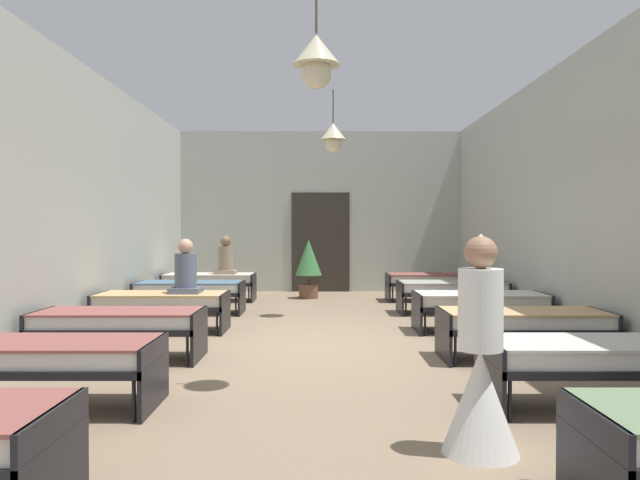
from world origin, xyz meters
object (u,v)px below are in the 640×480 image
Objects in this scene: bed_right_row_1 at (598,357)px; bed_left_row_1 at (43,357)px; nurse_near_aisle at (479,375)px; bed_left_row_4 at (189,289)px; patient_seated_primary at (185,273)px; bed_left_row_5 at (209,280)px; potted_plant at (308,263)px; bed_right_row_3 at (479,302)px; patient_seated_secondary at (225,260)px; bed_left_row_2 at (118,322)px; bed_right_row_5 at (431,280)px; bed_right_row_2 at (522,322)px; bed_left_row_3 at (161,302)px; bed_right_row_4 at (451,289)px.

bed_left_row_1 is at bearing 180.00° from bed_right_row_1.
bed_right_row_1 is 1.28× the size of nurse_near_aisle.
bed_left_row_4 is 1.99m from patient_seated_primary.
nurse_near_aisle is (3.41, -8.61, 0.09)m from bed_left_row_5.
patient_seated_primary is (0.35, -3.81, 0.43)m from bed_left_row_5.
potted_plant is at bearing 13.06° from bed_left_row_5.
bed_left_row_5 is (-4.69, 3.80, 0.00)m from bed_right_row_3.
patient_seated_secondary is at bearing 119.91° from bed_right_row_1.
nurse_near_aisle is (3.41, -2.91, 0.09)m from bed_left_row_2.
patient_seated_primary is at bearing 84.72° from bed_left_row_1.
bed_right_row_5 is (4.69, 7.60, 0.00)m from bed_left_row_1.
bed_right_row_5 is at bearing 50.56° from bed_left_row_2.
nurse_near_aisle is 9.19m from potted_plant.
bed_left_row_2 is 5.70m from bed_left_row_5.
patient_seated_primary is (-4.34, -3.81, 0.43)m from bed_right_row_5.
potted_plant reaches higher than bed_right_row_3.
bed_right_row_3 is (0.00, 1.90, 0.00)m from bed_right_row_2.
bed_right_row_1 is 1.47× the size of potted_plant.
potted_plant is (2.08, 8.08, 0.34)m from bed_left_row_1.
bed_right_row_2 is 3.18m from nurse_near_aisle.
potted_plant is (2.08, 0.48, 0.34)m from bed_left_row_5.
potted_plant reaches higher than bed_left_row_3.
bed_right_row_2 is at bearing 90.00° from bed_right_row_1.
bed_right_row_1 is 8.50m from potted_plant.
bed_right_row_4 is 5.06m from bed_left_row_5.
bed_left_row_4 is 2.38× the size of patient_seated_primary.
bed_left_row_4 is at bearing 90.00° from bed_left_row_1.
bed_right_row_4 is at bearing 22.06° from bed_left_row_3.
patient_seated_secondary is at bearing 87.34° from bed_left_row_1.
patient_seated_primary is at bearing -153.16° from nurse_near_aisle.
bed_left_row_4 is 1.93m from patient_seated_secondary.
bed_left_row_2 is at bearing 90.00° from bed_left_row_1.
bed_right_row_1 is 5.70m from bed_right_row_4.
bed_right_row_1 is at bearing 122.59° from nurse_near_aisle.
bed_left_row_4 is (-4.69, 3.80, 0.00)m from bed_right_row_2.
bed_left_row_4 is (-4.69, 5.70, 0.00)m from bed_right_row_1.
nurse_near_aisle is at bearing -16.45° from bed_left_row_1.
bed_left_row_3 and bed_right_row_4 have the same top height.
bed_left_row_5 is at bearing 90.00° from bed_left_row_4.
bed_left_row_1 is at bearing -157.94° from bed_right_row_2.
bed_left_row_2 and bed_right_row_3 have the same top height.
bed_left_row_1 is 2.38× the size of patient_seated_primary.
patient_seated_primary is at bearing -1.53° from bed_left_row_3.
nurse_near_aisle reaches higher than bed_right_row_1.
bed_right_row_1 is 5.78m from patient_seated_primary.
bed_left_row_2 is 3.80m from bed_left_row_4.
bed_left_row_3 is 6.04m from bed_right_row_5.
bed_right_row_2 is at bearing -39.02° from bed_left_row_4.
patient_seated_secondary is (-4.34, -0.06, 0.43)m from bed_right_row_5.
bed_right_row_1 is 1.00× the size of bed_left_row_5.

